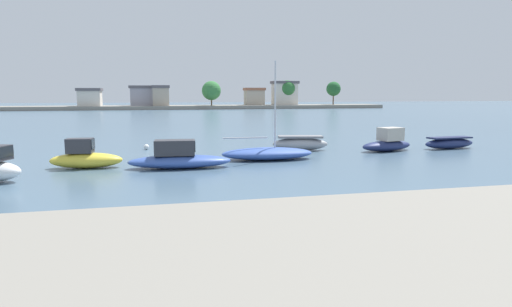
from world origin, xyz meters
name	(u,v)px	position (x,y,z in m)	size (l,w,h in m)	color
ground_plane	(353,228)	(0.00, 0.00, 0.00)	(400.00, 400.00, 0.00)	#476075
moored_boat_1	(85,158)	(-9.35, 12.93, 0.55)	(3.89, 1.70, 1.60)	yellow
moored_boat_2	(179,159)	(-4.46, 11.78, 0.51)	(5.60, 2.19, 1.52)	#3856A8
moored_boat_3	(267,153)	(0.93, 13.62, 0.38)	(5.68, 2.56, 5.89)	#3856A8
moored_boat_4	(300,143)	(4.29, 17.30, 0.49)	(4.07, 2.06, 1.03)	#9E9EA3
moored_boat_5	(388,143)	(10.13, 15.57, 0.58)	(4.36, 2.39, 1.63)	navy
moored_boat_6	(449,143)	(15.17, 15.69, 0.41)	(4.22, 1.55, 0.85)	navy
mooring_buoy_0	(146,147)	(-6.32, 20.17, 0.19)	(0.38, 0.38, 0.38)	white
mooring_buoy_2	(3,168)	(-13.38, 13.01, 0.17)	(0.33, 0.33, 0.33)	white
distant_shoreline	(198,101)	(5.58, 105.07, 2.18)	(114.88, 10.49, 7.79)	gray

